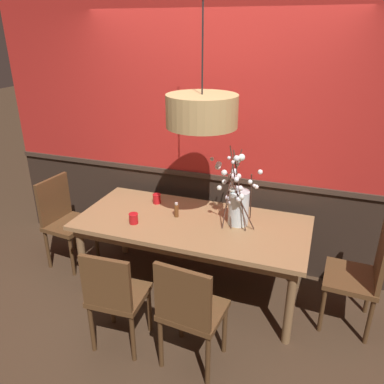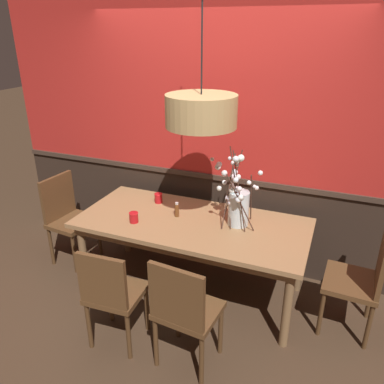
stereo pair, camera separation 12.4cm
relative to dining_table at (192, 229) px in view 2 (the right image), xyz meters
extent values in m
plane|color=#422D1E|center=(0.00, 0.00, -0.66)|extent=(24.00, 24.00, 0.00)
cube|color=#2D2119|center=(0.00, 0.67, -0.20)|extent=(4.67, 0.12, 0.93)
cube|color=#3E2E24|center=(0.00, 0.66, 0.29)|extent=(4.67, 0.14, 0.05)
cube|color=#B2231E|center=(0.00, 0.67, 1.28)|extent=(4.67, 0.12, 2.03)
cube|color=#997047|center=(0.00, 0.00, 0.06)|extent=(2.06, 0.94, 0.04)
cube|color=brown|center=(0.00, 0.00, 0.00)|extent=(1.95, 0.83, 0.08)
cylinder|color=brown|center=(-0.94, -0.38, -0.31)|extent=(0.07, 0.07, 0.70)
cylinder|color=brown|center=(0.94, -0.38, -0.31)|extent=(0.07, 0.07, 0.70)
cylinder|color=brown|center=(-0.94, 0.38, -0.31)|extent=(0.07, 0.07, 0.70)
cylinder|color=brown|center=(0.94, 0.38, -0.31)|extent=(0.07, 0.07, 0.70)
cube|color=brown|center=(1.38, 0.03, -0.22)|extent=(0.44, 0.48, 0.04)
cube|color=brown|center=(1.56, 0.02, 0.04)|extent=(0.06, 0.43, 0.48)
cylinder|color=#492F1A|center=(1.19, -0.16, -0.45)|extent=(0.04, 0.04, 0.43)
cylinder|color=#492F1A|center=(1.21, 0.23, -0.45)|extent=(0.04, 0.04, 0.43)
cylinder|color=#492F1A|center=(1.54, -0.18, -0.45)|extent=(0.04, 0.04, 0.43)
cylinder|color=#492F1A|center=(1.56, 0.22, -0.45)|extent=(0.04, 0.04, 0.43)
cube|color=brown|center=(-1.36, 0.02, -0.21)|extent=(0.43, 0.48, 0.04)
cube|color=brown|center=(-1.53, 0.04, 0.04)|extent=(0.08, 0.43, 0.46)
cylinder|color=#492F1A|center=(-1.18, 0.20, -0.45)|extent=(0.04, 0.04, 0.43)
cylinder|color=#492F1A|center=(-1.22, -0.19, -0.45)|extent=(0.04, 0.04, 0.43)
cylinder|color=#492F1A|center=(-1.50, 0.23, -0.45)|extent=(0.04, 0.04, 0.43)
cylinder|color=#492F1A|center=(-1.54, -0.16, -0.45)|extent=(0.04, 0.04, 0.43)
cube|color=brown|center=(-0.31, -0.80, -0.22)|extent=(0.42, 0.41, 0.04)
cube|color=brown|center=(-0.30, -0.98, 0.01)|extent=(0.38, 0.06, 0.41)
cylinder|color=#492F1A|center=(-0.48, -0.65, -0.45)|extent=(0.04, 0.04, 0.43)
cylinder|color=#492F1A|center=(-0.14, -0.63, -0.45)|extent=(0.04, 0.04, 0.43)
cylinder|color=#492F1A|center=(-0.47, -0.98, -0.45)|extent=(0.04, 0.04, 0.43)
cylinder|color=#492F1A|center=(-0.13, -0.96, -0.45)|extent=(0.04, 0.04, 0.43)
cube|color=brown|center=(0.29, -0.79, -0.20)|extent=(0.47, 0.43, 0.04)
cube|color=brown|center=(0.28, -0.97, 0.04)|extent=(0.41, 0.07, 0.44)
cylinder|color=#492F1A|center=(0.12, -0.61, -0.44)|extent=(0.04, 0.04, 0.44)
cylinder|color=#492F1A|center=(0.50, -0.64, -0.44)|extent=(0.04, 0.04, 0.44)
cylinder|color=#492F1A|center=(0.09, -0.94, -0.44)|extent=(0.04, 0.04, 0.44)
cylinder|color=#492F1A|center=(0.47, -0.97, -0.44)|extent=(0.04, 0.04, 0.44)
cube|color=brown|center=(-0.30, 0.80, -0.20)|extent=(0.44, 0.41, 0.04)
cube|color=brown|center=(-0.29, 0.97, 0.04)|extent=(0.39, 0.06, 0.44)
cylinder|color=#492F1A|center=(-0.14, 0.63, -0.44)|extent=(0.04, 0.04, 0.44)
cylinder|color=#492F1A|center=(-0.49, 0.65, -0.44)|extent=(0.04, 0.04, 0.44)
cylinder|color=#492F1A|center=(-0.12, 0.95, -0.44)|extent=(0.04, 0.04, 0.44)
cylinder|color=#492F1A|center=(-0.47, 0.97, -0.44)|extent=(0.04, 0.04, 0.44)
cylinder|color=silver|center=(0.40, 0.10, 0.23)|extent=(0.18, 0.18, 0.31)
cylinder|color=silver|center=(0.40, 0.10, 0.12)|extent=(0.16, 0.16, 0.07)
cylinder|color=#472D23|center=(0.30, 0.09, 0.38)|extent=(0.03, 0.28, 0.60)
sphere|color=white|center=(0.25, 0.12, 0.45)|extent=(0.04, 0.04, 0.04)
sphere|color=white|center=(0.25, 0.13, 0.53)|extent=(0.05, 0.05, 0.05)
sphere|color=white|center=(0.21, 0.06, 0.60)|extent=(0.05, 0.05, 0.05)
sphere|color=white|center=(0.15, 0.08, 0.65)|extent=(0.03, 0.03, 0.03)
sphere|color=white|center=(0.20, 0.11, 0.61)|extent=(0.05, 0.05, 0.05)
cylinder|color=#472D23|center=(0.44, -0.02, 0.34)|extent=(0.24, 0.12, 0.52)
sphere|color=white|center=(0.52, -0.09, 0.56)|extent=(0.04, 0.04, 0.04)
sphere|color=white|center=(0.44, -0.09, 0.50)|extent=(0.04, 0.04, 0.04)
sphere|color=white|center=(0.42, 0.00, 0.35)|extent=(0.04, 0.04, 0.04)
sphere|color=white|center=(0.42, -0.04, 0.38)|extent=(0.05, 0.05, 0.05)
sphere|color=white|center=(0.44, -0.04, 0.40)|extent=(0.05, 0.05, 0.05)
cylinder|color=#472D23|center=(0.32, 0.08, 0.27)|extent=(0.10, 0.21, 0.37)
sphere|color=white|center=(0.30, 0.11, 0.27)|extent=(0.04, 0.04, 0.04)
sphere|color=white|center=(0.35, 0.08, 0.26)|extent=(0.04, 0.04, 0.04)
sphere|color=white|center=(0.24, 0.03, 0.42)|extent=(0.04, 0.04, 0.04)
sphere|color=white|center=(0.34, 0.06, 0.29)|extent=(0.05, 0.05, 0.05)
sphere|color=white|center=(0.30, 0.09, 0.32)|extent=(0.05, 0.05, 0.05)
cylinder|color=#472D23|center=(0.49, 0.15, 0.33)|extent=(0.03, 0.18, 0.49)
sphere|color=white|center=(0.53, 0.16, 0.42)|extent=(0.04, 0.04, 0.04)
sphere|color=white|center=(0.51, 0.13, 0.44)|extent=(0.03, 0.03, 0.03)
sphere|color=white|center=(0.55, 0.15, 0.57)|extent=(0.04, 0.04, 0.04)
cylinder|color=#472D23|center=(0.42, 0.00, 0.43)|extent=(0.15, 0.05, 0.69)
sphere|color=white|center=(0.39, -0.07, 0.73)|extent=(0.05, 0.05, 0.05)
sphere|color=white|center=(0.40, 0.01, 0.56)|extent=(0.04, 0.04, 0.04)
sphere|color=white|center=(0.43, -0.03, 0.73)|extent=(0.06, 0.06, 0.06)
sphere|color=white|center=(0.40, -0.02, 0.71)|extent=(0.05, 0.05, 0.05)
sphere|color=white|center=(0.39, -0.02, 0.54)|extent=(0.04, 0.04, 0.04)
cylinder|color=#472D23|center=(0.37, 0.07, 0.43)|extent=(0.15, 0.03, 0.70)
sphere|color=white|center=(0.38, 0.04, 0.65)|extent=(0.03, 0.03, 0.03)
sphere|color=white|center=(0.34, 0.05, 0.41)|extent=(0.05, 0.05, 0.05)
sphere|color=white|center=(0.35, 0.02, 0.67)|extent=(0.04, 0.04, 0.04)
sphere|color=white|center=(0.39, 0.06, 0.43)|extent=(0.04, 0.04, 0.04)
sphere|color=white|center=(0.36, 0.11, 0.41)|extent=(0.05, 0.05, 0.05)
cylinder|color=#472D23|center=(0.31, 0.20, 0.40)|extent=(0.13, 0.11, 0.63)
sphere|color=white|center=(0.30, 0.18, 0.40)|extent=(0.05, 0.05, 0.05)
sphere|color=white|center=(0.26, 0.21, 0.64)|extent=(0.03, 0.03, 0.03)
sphere|color=white|center=(0.29, 0.23, 0.47)|extent=(0.05, 0.05, 0.05)
sphere|color=white|center=(0.31, 0.19, 0.48)|extent=(0.05, 0.05, 0.05)
sphere|color=white|center=(0.32, 0.21, 0.52)|extent=(0.05, 0.05, 0.05)
cylinder|color=red|center=(-0.46, 0.24, 0.13)|extent=(0.08, 0.08, 0.10)
torus|color=red|center=(-0.46, 0.24, 0.17)|extent=(0.08, 0.08, 0.01)
cylinder|color=silver|center=(-0.46, 0.24, 0.11)|extent=(0.05, 0.05, 0.05)
cylinder|color=red|center=(-0.47, -0.21, 0.13)|extent=(0.08, 0.08, 0.09)
torus|color=red|center=(-0.47, -0.21, 0.17)|extent=(0.08, 0.08, 0.01)
cylinder|color=silver|center=(-0.47, -0.21, 0.11)|extent=(0.06, 0.06, 0.05)
cylinder|color=brown|center=(-0.16, 0.04, 0.14)|extent=(0.04, 0.04, 0.12)
cylinder|color=beige|center=(-0.16, 0.04, 0.21)|extent=(0.03, 0.03, 0.02)
cylinder|color=tan|center=(0.11, -0.09, 1.09)|extent=(0.55, 0.55, 0.25)
sphere|color=#F9EAB7|center=(0.11, -0.09, 1.05)|extent=(0.14, 0.14, 0.14)
cylinder|color=black|center=(0.11, -0.09, 1.75)|extent=(0.01, 0.01, 1.08)
camera|label=1|loc=(1.02, -2.86, 1.67)|focal=35.76mm
camera|label=2|loc=(1.14, -2.81, 1.67)|focal=35.76mm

